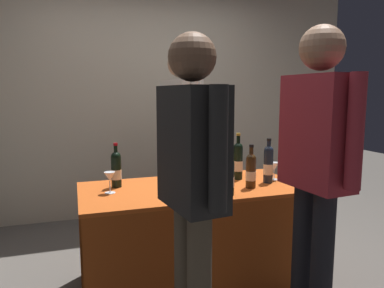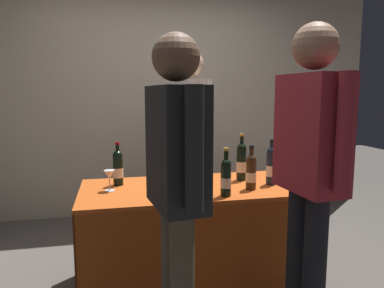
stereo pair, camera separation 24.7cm
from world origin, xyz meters
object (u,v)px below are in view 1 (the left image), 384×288
display_bottle_0 (116,169)px  taster_foreground_right (317,155)px  wine_glass_near_vendor (110,177)px  wine_glass_mid (274,167)px  featured_wine_bottle (238,160)px  tasting_table (192,217)px  flower_vase (203,162)px  vendor_presenter (181,127)px

display_bottle_0 → taster_foreground_right: (0.98, -0.86, 0.18)m
wine_glass_near_vendor → taster_foreground_right: 1.28m
taster_foreground_right → wine_glass_mid: bearing=-18.9°
wine_glass_near_vendor → taster_foreground_right: bearing=-34.7°
featured_wine_bottle → wine_glass_near_vendor: featured_wine_bottle is taller
display_bottle_0 → wine_glass_near_vendor: bearing=-112.1°
tasting_table → wine_glass_near_vendor: 0.65m
flower_vase → featured_wine_bottle: bearing=-12.7°
vendor_presenter → taster_foreground_right: (0.31, -1.56, -0.03)m
tasting_table → vendor_presenter: (0.17, 0.85, 0.56)m
wine_glass_near_vendor → vendor_presenter: (0.73, 0.84, 0.24)m
tasting_table → wine_glass_near_vendor: (-0.56, 0.01, 0.33)m
tasting_table → flower_vase: size_ratio=3.97×
tasting_table → featured_wine_bottle: size_ratio=4.36×
vendor_presenter → tasting_table: bearing=-23.4°
wine_glass_mid → flower_vase: flower_vase is taller
featured_wine_bottle → wine_glass_near_vendor: (-0.96, -0.10, -0.04)m
featured_wine_bottle → display_bottle_0: (-0.90, 0.05, -0.02)m
display_bottle_0 → tasting_table: bearing=-16.8°
featured_wine_bottle → taster_foreground_right: bearing=-84.4°
tasting_table → taster_foreground_right: taster_foreground_right is taller
wine_glass_mid → vendor_presenter: 1.01m
wine_glass_mid → flower_vase: bearing=162.2°
flower_vase → taster_foreground_right: 0.95m
wine_glass_mid → taster_foreground_right: taster_foreground_right is taller
tasting_table → taster_foreground_right: bearing=-56.1°
wine_glass_mid → taster_foreground_right: bearing=-103.6°
featured_wine_bottle → wine_glass_near_vendor: 0.97m
display_bottle_0 → flower_vase: 0.64m
tasting_table → wine_glass_mid: wine_glass_mid is taller
display_bottle_0 → flower_vase: flower_vase is taller
display_bottle_0 → wine_glass_mid: display_bottle_0 is taller
featured_wine_bottle → wine_glass_mid: featured_wine_bottle is taller
featured_wine_bottle → display_bottle_0: bearing=177.0°
wine_glass_near_vendor → flower_vase: size_ratio=0.36×
display_bottle_0 → wine_glass_near_vendor: (-0.06, -0.14, -0.02)m
taster_foreground_right → wine_glass_near_vendor: bearing=50.0°
featured_wine_bottle → taster_foreground_right: 0.84m
display_bottle_0 → wine_glass_mid: 1.16m
wine_glass_near_vendor → display_bottle_0: bearing=67.9°
tasting_table → wine_glass_near_vendor: bearing=179.3°
wine_glass_mid → featured_wine_bottle: bearing=157.3°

